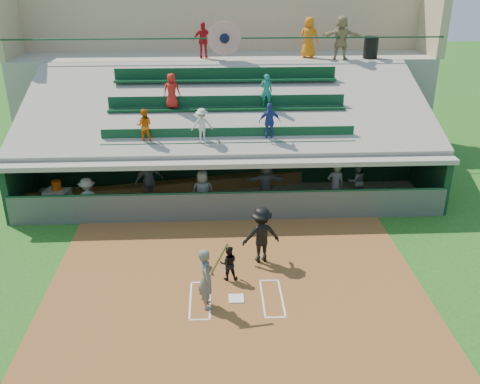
{
  "coord_description": "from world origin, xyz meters",
  "views": [
    {
      "loc": [
        -0.52,
        -12.66,
        8.91
      ],
      "look_at": [
        0.28,
        3.5,
        1.8
      ],
      "focal_mm": 40.0,
      "sensor_mm": 36.0,
      "label": 1
    }
  ],
  "objects_px": {
    "water_cooler": "(56,185)",
    "trash_bin": "(371,48)",
    "batter_at_plate": "(206,278)",
    "white_table": "(58,199)",
    "catcher": "(228,263)",
    "home_plate": "(236,298)"
  },
  "relations": [
    {
      "from": "trash_bin",
      "to": "batter_at_plate",
      "type": "bearing_deg",
      "value": -121.05
    },
    {
      "from": "batter_at_plate",
      "to": "white_table",
      "type": "height_order",
      "value": "batter_at_plate"
    },
    {
      "from": "water_cooler",
      "to": "catcher",
      "type": "bearing_deg",
      "value": -39.63
    },
    {
      "from": "water_cooler",
      "to": "trash_bin",
      "type": "distance_m",
      "value": 15.21
    },
    {
      "from": "white_table",
      "to": "water_cooler",
      "type": "xyz_separation_m",
      "value": [
        0.02,
        0.05,
        0.56
      ]
    },
    {
      "from": "batter_at_plate",
      "to": "catcher",
      "type": "relative_size",
      "value": 1.78
    },
    {
      "from": "catcher",
      "to": "water_cooler",
      "type": "bearing_deg",
      "value": -41.48
    },
    {
      "from": "batter_at_plate",
      "to": "white_table",
      "type": "distance_m",
      "value": 8.75
    },
    {
      "from": "home_plate",
      "to": "batter_at_plate",
      "type": "relative_size",
      "value": 0.22
    },
    {
      "from": "home_plate",
      "to": "white_table",
      "type": "distance_m",
      "value": 9.11
    },
    {
      "from": "catcher",
      "to": "white_table",
      "type": "height_order",
      "value": "catcher"
    },
    {
      "from": "batter_at_plate",
      "to": "white_table",
      "type": "relative_size",
      "value": 2.23
    },
    {
      "from": "water_cooler",
      "to": "trash_bin",
      "type": "bearing_deg",
      "value": 24.27
    },
    {
      "from": "home_plate",
      "to": "catcher",
      "type": "relative_size",
      "value": 0.39
    },
    {
      "from": "water_cooler",
      "to": "trash_bin",
      "type": "height_order",
      "value": "trash_bin"
    },
    {
      "from": "white_table",
      "to": "trash_bin",
      "type": "xyz_separation_m",
      "value": [
        13.37,
        6.07,
        4.67
      ]
    },
    {
      "from": "batter_at_plate",
      "to": "water_cooler",
      "type": "height_order",
      "value": "batter_at_plate"
    },
    {
      "from": "batter_at_plate",
      "to": "catcher",
      "type": "bearing_deg",
      "value": 64.41
    },
    {
      "from": "white_table",
      "to": "water_cooler",
      "type": "distance_m",
      "value": 0.57
    },
    {
      "from": "white_table",
      "to": "water_cooler",
      "type": "bearing_deg",
      "value": 85.97
    },
    {
      "from": "catcher",
      "to": "white_table",
      "type": "bearing_deg",
      "value": -41.16
    },
    {
      "from": "home_plate",
      "to": "trash_bin",
      "type": "distance_m",
      "value": 14.97
    }
  ]
}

